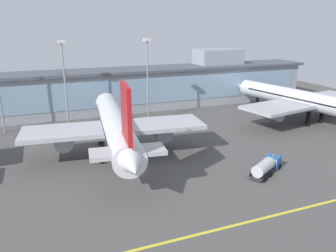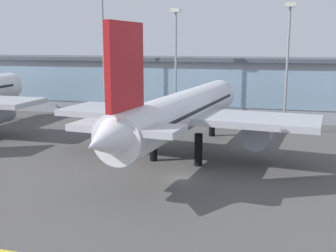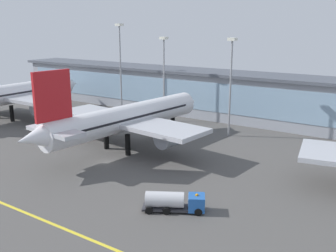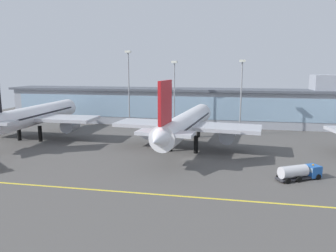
{
  "view_description": "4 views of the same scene",
  "coord_description": "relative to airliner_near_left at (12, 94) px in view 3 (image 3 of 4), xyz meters",
  "views": [
    {
      "loc": [
        -15.84,
        -56.01,
        27.26
      ],
      "look_at": [
        9.83,
        9.39,
        5.36
      ],
      "focal_mm": 35.24,
      "sensor_mm": 36.0,
      "label": 1
    },
    {
      "loc": [
        11.48,
        -48.58,
        16.44
      ],
      "look_at": [
        -2.71,
        3.5,
        5.8
      ],
      "focal_mm": 44.92,
      "sensor_mm": 36.0,
      "label": 2
    },
    {
      "loc": [
        49.79,
        -52.43,
        26.12
      ],
      "look_at": [
        8.38,
        9.77,
        6.51
      ],
      "focal_mm": 41.03,
      "sensor_mm": 36.0,
      "label": 3
    },
    {
      "loc": [
        9.09,
        -72.82,
        21.27
      ],
      "look_at": [
        -6.81,
        9.3,
        6.05
      ],
      "focal_mm": 34.83,
      "sensor_mm": 36.0,
      "label": 4
    }
  ],
  "objects": [
    {
      "name": "taxiway_centreline_stripe",
      "position": [
        48.05,
        -35.47,
        -6.95
      ],
      "size": [
        167.5,
        0.5,
        0.01
      ],
      "primitive_type": "cube",
      "color": "yellow",
      "rests_on": "ground"
    },
    {
      "name": "apron_light_mast_centre",
      "position": [
        60.21,
        17.33,
        8.4
      ],
      "size": [
        1.8,
        1.8,
        23.43
      ],
      "color": "gray",
      "rests_on": "ground"
    },
    {
      "name": "airliner_near_right",
      "position": [
        45.97,
        -4.17,
        -0.15
      ],
      "size": [
        38.47,
        50.29,
        18.6
      ],
      "rotation": [
        0.0,
        0.0,
        1.46
      ],
      "color": "black",
      "rests_on": "ground"
    },
    {
      "name": "baggage_tug_near",
      "position": [
        70.63,
        -22.93,
        -5.44
      ],
      "size": [
        9.06,
        6.6,
        2.9
      ],
      "rotation": [
        0.0,
        0.0,
        0.52
      ],
      "color": "black",
      "rests_on": "ground"
    },
    {
      "name": "apron_light_mast_east",
      "position": [
        38.45,
        21.26,
        8.28
      ],
      "size": [
        1.8,
        1.8,
        23.21
      ],
      "color": "gray",
      "rests_on": "ground"
    },
    {
      "name": "terminal_building",
      "position": [
        49.75,
        34.07,
        0.12
      ],
      "size": [
        152.56,
        14.0,
        18.54
      ],
      "color": "#9399A3",
      "rests_on": "ground"
    },
    {
      "name": "apron_light_mast_west",
      "position": [
        22.43,
        21.85,
        10.18
      ],
      "size": [
        1.8,
        1.8,
        26.68
      ],
      "color": "gray",
      "rests_on": "ground"
    },
    {
      "name": "airliner_near_left",
      "position": [
        0.0,
        0.0,
        0.0
      ],
      "size": [
        37.33,
        50.05,
        18.99
      ],
      "rotation": [
        0.0,
        0.0,
        1.57
      ],
      "color": "black",
      "rests_on": "ground"
    },
    {
      "name": "ground_plane",
      "position": [
        48.05,
        -13.47,
        -6.95
      ],
      "size": [
        209.38,
        209.38,
        0.0
      ],
      "primitive_type": "plane",
      "color": "#514F4C"
    }
  ]
}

